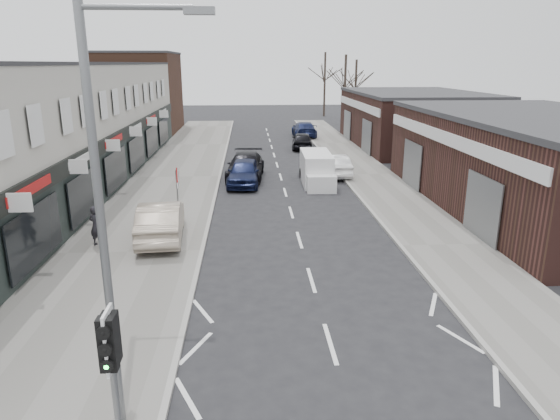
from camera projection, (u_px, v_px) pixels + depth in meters
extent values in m
plane|color=black|center=(345.00, 391.00, 11.16)|extent=(160.00, 160.00, 0.00)
cube|color=slate|center=(175.00, 177.00, 31.79)|extent=(5.50, 64.00, 0.12)
cube|color=slate|center=(368.00, 175.00, 32.56)|extent=(3.50, 64.00, 0.12)
cube|color=#BCB8AC|center=(44.00, 128.00, 28.00)|extent=(8.00, 41.00, 7.10)
cube|color=#482C1F|center=(138.00, 94.00, 52.28)|extent=(8.00, 10.00, 8.00)
cube|color=#3D201B|center=(543.00, 164.00, 24.70)|extent=(10.00, 18.00, 4.50)
cube|color=#3D201B|center=(413.00, 120.00, 43.84)|extent=(10.00, 16.00, 4.50)
cylinder|color=slate|center=(116.00, 395.00, 8.52)|extent=(0.12, 0.12, 3.00)
cube|color=silver|center=(110.00, 340.00, 8.22)|extent=(0.05, 0.55, 1.10)
cube|color=black|center=(108.00, 344.00, 8.11)|extent=(0.28, 0.22, 0.95)
sphere|color=#0CE533|center=(107.00, 365.00, 8.08)|extent=(0.18, 0.18, 0.18)
cube|color=black|center=(111.00, 336.00, 8.34)|extent=(0.26, 0.20, 0.90)
cylinder|color=slate|center=(102.00, 234.00, 8.94)|extent=(0.16, 0.16, 8.00)
cylinder|color=slate|center=(136.00, 7.00, 7.92)|extent=(1.80, 0.10, 0.10)
cube|color=slate|center=(199.00, 11.00, 8.00)|extent=(0.50, 0.22, 0.12)
cylinder|color=slate|center=(178.00, 198.00, 21.94)|extent=(0.07, 0.07, 2.50)
cube|color=white|center=(178.00, 185.00, 21.78)|extent=(0.04, 0.45, 0.25)
cube|color=white|center=(316.00, 168.00, 30.36)|extent=(1.80, 4.14, 1.87)
cube|color=white|center=(322.00, 184.00, 28.19)|extent=(1.67, 0.76, 0.98)
cylinder|color=black|center=(306.00, 183.00, 29.12)|extent=(0.20, 0.62, 0.62)
cylinder|color=black|center=(332.00, 183.00, 29.21)|extent=(0.20, 0.62, 0.62)
cylinder|color=black|center=(301.00, 173.00, 31.86)|extent=(0.20, 0.62, 0.62)
cylinder|color=black|center=(325.00, 173.00, 31.95)|extent=(0.20, 0.62, 0.62)
imported|color=#A59584|center=(161.00, 220.00, 20.35)|extent=(2.05, 4.89, 1.57)
imported|color=black|center=(96.00, 226.00, 19.53)|extent=(0.70, 0.60, 1.63)
imported|color=#12193A|center=(244.00, 172.00, 29.90)|extent=(2.22, 4.70, 1.55)
imported|color=black|center=(246.00, 166.00, 31.64)|extent=(2.64, 5.56, 1.57)
imported|color=white|center=(334.00, 165.00, 32.37)|extent=(1.73, 4.34, 1.40)
imported|color=black|center=(302.00, 140.00, 42.59)|extent=(2.08, 4.35, 1.43)
imported|color=#151D43|center=(304.00, 129.00, 49.31)|extent=(2.15, 5.25, 1.52)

